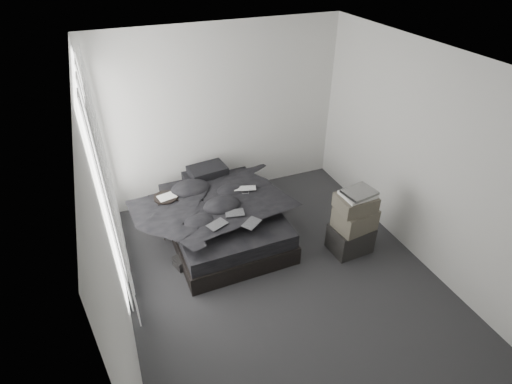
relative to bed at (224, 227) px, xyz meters
name	(u,v)px	position (x,y,z in m)	size (l,w,h in m)	color
floor	(280,275)	(0.40, -1.02, -0.13)	(3.60, 4.20, 0.01)	#2E2E31
ceiling	(290,64)	(0.40, -1.02, 2.47)	(3.60, 4.20, 0.01)	white
wall_back	(223,115)	(0.40, 1.08, 1.17)	(3.60, 0.01, 2.60)	silver
wall_front	(421,351)	(0.40, -3.12, 1.17)	(3.60, 0.01, 2.60)	silver
wall_left	(107,228)	(-1.40, -1.02, 1.17)	(0.01, 4.20, 2.60)	silver
wall_right	(420,157)	(2.20, -1.02, 1.17)	(0.01, 4.20, 2.60)	silver
window_left	(101,175)	(-1.38, -0.12, 1.22)	(0.02, 2.00, 2.30)	white
curtain_left	(107,180)	(-1.33, -0.12, 1.15)	(0.06, 2.12, 2.48)	white
bed	(224,227)	(0.00, 0.00, 0.00)	(1.42, 1.88, 0.26)	black
mattress	(223,214)	(0.00, 0.00, 0.23)	(1.37, 1.82, 0.20)	black
duvet	(223,203)	(0.00, -0.05, 0.44)	(1.39, 1.61, 0.22)	black
pillow_lower	(203,178)	(-0.06, 0.73, 0.39)	(0.57, 0.38, 0.13)	black
pillow_upper	(207,171)	(0.01, 0.71, 0.52)	(0.53, 0.36, 0.12)	black
laptop	(245,186)	(0.35, 0.05, 0.56)	(0.30, 0.19, 0.02)	silver
comic_a	(217,220)	(-0.22, -0.51, 0.55)	(0.24, 0.16, 0.01)	black
comic_b	(234,208)	(0.05, -0.36, 0.56)	(0.24, 0.16, 0.01)	black
comic_c	(252,218)	(0.17, -0.64, 0.56)	(0.24, 0.16, 0.01)	black
side_stand	(169,215)	(-0.68, 0.32, 0.17)	(0.33, 0.33, 0.60)	black
papers	(167,197)	(-0.67, 0.31, 0.48)	(0.23, 0.17, 0.01)	white
floor_books	(181,263)	(-0.71, -0.42, -0.06)	(0.14, 0.20, 0.14)	black
box_lower	(350,238)	(1.46, -0.92, 0.06)	(0.51, 0.40, 0.38)	black
box_mid	(355,218)	(1.47, -0.93, 0.39)	(0.48, 0.38, 0.29)	#554F43
box_upper	(356,203)	(1.45, -0.92, 0.64)	(0.45, 0.37, 0.20)	#554F43
art_book_white	(358,194)	(1.46, -0.92, 0.75)	(0.39, 0.31, 0.04)	silver
art_book_snake	(359,192)	(1.47, -0.93, 0.79)	(0.38, 0.30, 0.04)	silver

